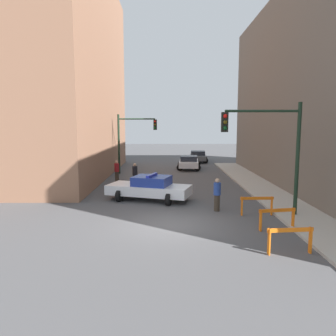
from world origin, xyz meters
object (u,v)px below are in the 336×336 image
at_px(pedestrian_crossing, 136,175).
at_px(police_car, 151,188).
at_px(traffic_light_near, 274,142).
at_px(parked_car_mid, 199,156).
at_px(barrier_back, 258,203).
at_px(parked_car_near, 190,162).
at_px(pedestrian_corner, 118,171).
at_px(barrier_front, 291,236).
at_px(traffic_light_far, 132,135).
at_px(barrier_mid, 278,216).
at_px(pedestrian_sidewalk, 218,194).

bearing_deg(pedestrian_crossing, police_car, -118.64).
height_order(traffic_light_near, police_car, traffic_light_near).
height_order(parked_car_mid, barrier_back, parked_car_mid).
xyz_separation_m(traffic_light_near, parked_car_near, (-2.78, 16.67, -2.86)).
xyz_separation_m(police_car, pedestrian_crossing, (-1.24, 4.10, 0.14)).
bearing_deg(barrier_back, pedestrian_corner, 131.97).
distance_m(parked_car_near, parked_car_mid, 6.22).
bearing_deg(parked_car_near, barrier_front, -80.25).
bearing_deg(barrier_front, traffic_light_far, 111.84).
bearing_deg(barrier_front, parked_car_mid, 91.28).
relative_size(parked_car_mid, pedestrian_crossing, 2.67).
xyz_separation_m(parked_car_mid, pedestrian_crossing, (-5.77, -15.24, 0.19)).
height_order(traffic_light_near, pedestrian_corner, traffic_light_near).
bearing_deg(barrier_back, barrier_mid, -84.07).
bearing_deg(barrier_front, pedestrian_sidewalk, 106.37).
relative_size(pedestrian_crossing, pedestrian_sidewalk, 1.00).
relative_size(police_car, pedestrian_crossing, 3.04).
bearing_deg(pedestrian_crossing, parked_car_near, 19.25).
distance_m(traffic_light_near, barrier_mid, 3.54).
bearing_deg(traffic_light_near, barrier_front, -99.26).
bearing_deg(pedestrian_sidewalk, barrier_mid, -30.14).
relative_size(parked_car_near, barrier_mid, 2.79).
distance_m(traffic_light_far, barrier_back, 15.66).
distance_m(parked_car_near, pedestrian_sidewalk, 15.66).
distance_m(traffic_light_far, parked_car_mid, 11.55).
xyz_separation_m(traffic_light_far, barrier_front, (7.30, -18.21, -2.78)).
distance_m(police_car, barrier_back, 6.17).
bearing_deg(traffic_light_near, pedestrian_corner, 133.18).
distance_m(traffic_light_far, barrier_front, 19.81).
bearing_deg(barrier_back, police_car, 149.24).
relative_size(parked_car_near, barrier_front, 2.77).
relative_size(traffic_light_near, pedestrian_corner, 3.13).
distance_m(pedestrian_corner, barrier_mid, 13.94).
bearing_deg(police_car, barrier_front, -129.36).
relative_size(pedestrian_crossing, barrier_mid, 1.05).
xyz_separation_m(traffic_light_far, pedestrian_corner, (-0.61, -4.50, -2.54)).
height_order(parked_car_near, barrier_mid, parked_car_near).
height_order(pedestrian_corner, barrier_mid, pedestrian_corner).
xyz_separation_m(traffic_light_near, parked_car_mid, (-1.34, 22.72, -2.86)).
height_order(traffic_light_near, pedestrian_sidewalk, traffic_light_near).
bearing_deg(police_car, pedestrian_crossing, 34.45).
height_order(pedestrian_crossing, barrier_mid, pedestrian_crossing).
height_order(parked_car_near, pedestrian_crossing, pedestrian_crossing).
relative_size(pedestrian_sidewalk, barrier_mid, 1.05).
height_order(barrier_front, barrier_back, same).
distance_m(traffic_light_near, traffic_light_far, 15.89).
bearing_deg(barrier_back, traffic_light_far, 118.99).
relative_size(traffic_light_near, pedestrian_crossing, 3.13).
xyz_separation_m(barrier_mid, barrier_back, (-0.23, 2.22, 0.00)).
height_order(traffic_light_near, pedestrian_crossing, traffic_light_near).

